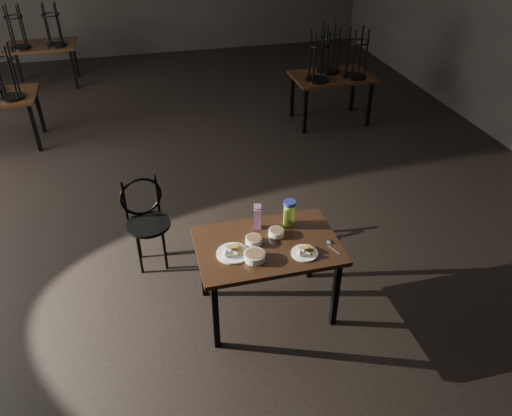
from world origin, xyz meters
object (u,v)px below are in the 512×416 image
object	(u,v)px
water_bottle	(289,213)
bentwood_chair	(146,216)
juice_carton	(257,217)
main_table	(267,251)

from	to	relation	value
water_bottle	bentwood_chair	size ratio (longest dim) A/B	0.26
juice_carton	water_bottle	distance (m)	0.28
water_bottle	bentwood_chair	xyz separation A→B (m)	(-1.23, 0.74, -0.33)
juice_carton	water_bottle	xyz separation A→B (m)	(0.28, -0.02, 0.01)
juice_carton	bentwood_chair	bearing A→B (deg)	142.46
main_table	juice_carton	distance (m)	0.31
main_table	water_bottle	world-z (taller)	water_bottle
main_table	water_bottle	distance (m)	0.40
juice_carton	bentwood_chair	xyz separation A→B (m)	(-0.95, 0.73, -0.33)
juice_carton	bentwood_chair	size ratio (longest dim) A/B	0.27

